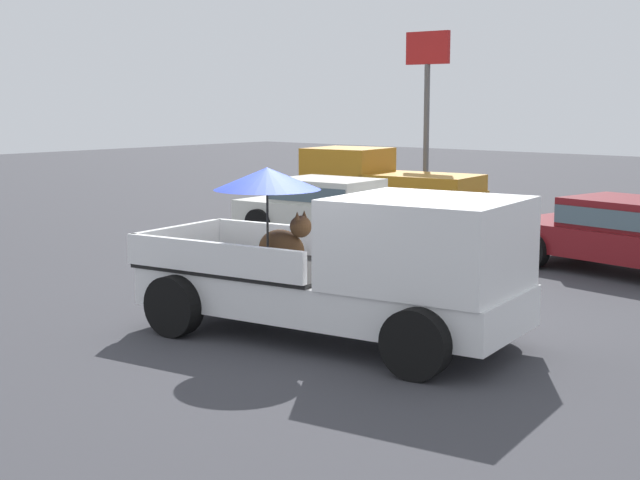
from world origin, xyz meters
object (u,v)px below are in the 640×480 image
(motel_sign, at_px, (427,84))
(pickup_truck_main, at_px, (358,267))
(pickup_truck_red, at_px, (381,185))
(parked_sedan_near, at_px, (330,206))
(parked_sedan_far, at_px, (628,232))

(motel_sign, bearing_deg, pickup_truck_main, -58.82)
(pickup_truck_main, relative_size, pickup_truck_red, 1.05)
(pickup_truck_red, relative_size, parked_sedan_near, 1.13)
(pickup_truck_main, xyz_separation_m, motel_sign, (-7.76, 12.82, 2.50))
(pickup_truck_red, distance_m, parked_sedan_near, 3.72)
(pickup_truck_red, bearing_deg, pickup_truck_main, 117.91)
(parked_sedan_far, xyz_separation_m, motel_sign, (-8.41, 5.99, 2.73))
(parked_sedan_far, distance_m, motel_sign, 10.68)
(parked_sedan_near, bearing_deg, pickup_truck_red, 105.14)
(pickup_truck_red, relative_size, motel_sign, 1.02)
(pickup_truck_main, distance_m, parked_sedan_near, 8.81)
(pickup_truck_red, bearing_deg, parked_sedan_near, 101.82)
(parked_sedan_near, bearing_deg, parked_sedan_far, -1.61)
(pickup_truck_red, height_order, parked_sedan_far, pickup_truck_red)
(parked_sedan_far, height_order, motel_sign, motel_sign)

